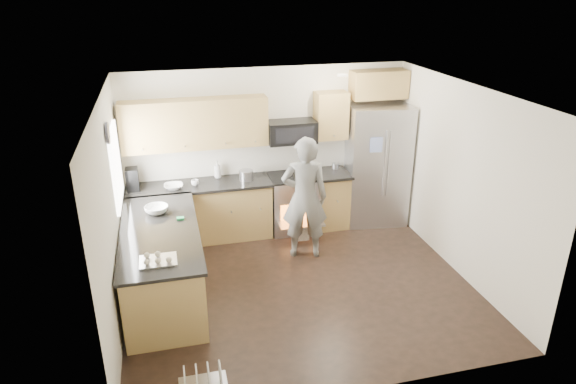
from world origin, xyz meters
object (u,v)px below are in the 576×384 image
object	(u,v)px
person	(305,198)
dish_rack	(203,383)
stove_range	(293,190)
refrigerator	(376,164)

from	to	relation	value
person	dish_rack	distance (m)	3.08
person	dish_rack	bearing A→B (deg)	66.71
stove_range	person	xyz separation A→B (m)	(-0.06, -0.89, 0.24)
dish_rack	refrigerator	bearing A→B (deg)	45.87
stove_range	refrigerator	bearing A→B (deg)	0.29
stove_range	person	distance (m)	0.92
person	dish_rack	world-z (taller)	person
stove_range	dish_rack	xyz separation A→B (m)	(-1.78, -3.29, -0.60)
refrigerator	stove_range	bearing A→B (deg)	-172.36
stove_range	person	size ratio (longest dim) A/B	0.98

